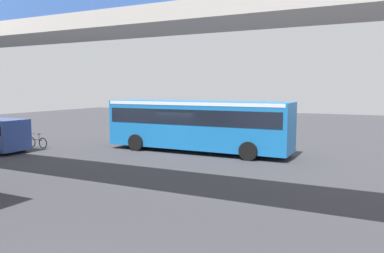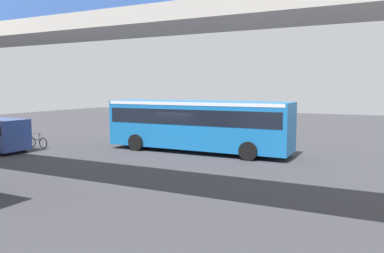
# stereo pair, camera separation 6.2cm
# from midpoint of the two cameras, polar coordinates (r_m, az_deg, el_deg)

# --- Properties ---
(ground) EXTENTS (80.00, 80.00, 0.00)m
(ground) POSITION_cam_midpoint_polar(r_m,az_deg,el_deg) (23.15, -1.82, -3.90)
(ground) COLOR #38383D
(city_bus) EXTENTS (11.54, 2.85, 3.15)m
(city_bus) POSITION_cam_midpoint_polar(r_m,az_deg,el_deg) (22.93, 0.73, 0.75)
(city_bus) COLOR #196BB7
(city_bus) RESTS_ON ground
(bicycle_black) EXTENTS (1.77, 0.44, 0.96)m
(bicycle_black) POSITION_cam_midpoint_polar(r_m,az_deg,el_deg) (26.64, -22.65, -2.25)
(bicycle_black) COLOR black
(bicycle_black) RESTS_ON ground
(bicycle_green) EXTENTS (1.77, 0.44, 0.96)m
(bicycle_green) POSITION_cam_midpoint_polar(r_m,az_deg,el_deg) (28.11, -26.29, -2.00)
(bicycle_green) COLOR black
(bicycle_green) RESTS_ON ground
(pedestrian) EXTENTS (0.38, 0.38, 1.79)m
(pedestrian) POSITION_cam_midpoint_polar(r_m,az_deg,el_deg) (25.94, 2.50, -0.87)
(pedestrian) COLOR #2D2D38
(pedestrian) RESTS_ON ground
(traffic_sign) EXTENTS (0.08, 0.60, 2.80)m
(traffic_sign) POSITION_cam_midpoint_polar(r_m,az_deg,el_deg) (29.53, -7.51, 1.87)
(traffic_sign) COLOR slate
(traffic_sign) RESTS_ON ground
(lane_dash_leftmost) EXTENTS (2.00, 0.20, 0.01)m
(lane_dash_leftmost) POSITION_cam_midpoint_polar(r_m,az_deg,el_deg) (24.86, 10.17, -3.31)
(lane_dash_leftmost) COLOR silver
(lane_dash_leftmost) RESTS_ON ground
(lane_dash_left) EXTENTS (2.00, 0.20, 0.01)m
(lane_dash_left) POSITION_cam_midpoint_polar(r_m,az_deg,el_deg) (26.22, 1.72, -2.74)
(lane_dash_left) COLOR silver
(lane_dash_left) RESTS_ON ground
(lane_dash_centre) EXTENTS (2.00, 0.20, 0.01)m
(lane_dash_centre) POSITION_cam_midpoint_polar(r_m,az_deg,el_deg) (28.09, -5.73, -2.19)
(lane_dash_centre) COLOR silver
(lane_dash_centre) RESTS_ON ground
(pedestrian_overpass) EXTENTS (27.84, 2.60, 7.34)m
(pedestrian_overpass) POSITION_cam_midpoint_polar(r_m,az_deg,el_deg) (14.84, -20.64, 11.53)
(pedestrian_overpass) COLOR #B2ADA5
(pedestrian_overpass) RESTS_ON ground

